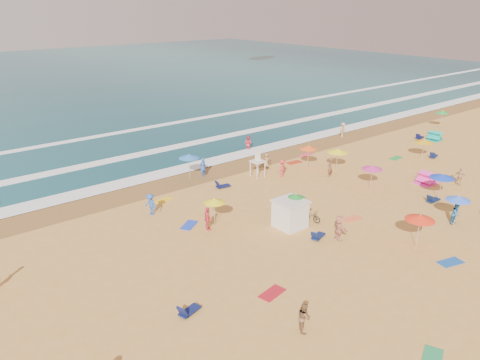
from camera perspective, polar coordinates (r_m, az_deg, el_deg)
ground at (r=38.68m, az=9.01°, el=-3.58°), size 220.00×220.00×0.00m
ocean at (r=111.69m, az=-25.05°, el=10.83°), size 220.00×140.00×0.18m
wet_sand at (r=47.28m, az=-2.14°, el=1.30°), size 220.00×220.00×0.00m
surf_foam at (r=54.25m, az=-7.73°, el=3.82°), size 200.00×18.70×0.05m
cabana at (r=35.21m, az=6.13°, el=-4.19°), size 2.00×2.00×2.00m
cabana_roof at (r=34.78m, az=6.20°, el=-2.61°), size 2.20×2.20×0.12m
bicycle at (r=36.50m, az=8.56°, el=-4.28°), size 0.96×1.89×0.95m
lifeguard_stand at (r=45.03m, az=2.16°, el=1.69°), size 1.20×1.20×2.10m
beach_umbrellas at (r=37.85m, az=10.64°, el=-0.73°), size 68.03×31.98×0.77m
loungers at (r=39.96m, az=15.94°, el=-3.07°), size 42.56×24.56×0.34m
towels at (r=39.36m, az=11.26°, el=-3.27°), size 29.24×27.02×0.03m
popup_tents at (r=54.43m, az=22.26°, el=3.03°), size 16.27×9.07×1.20m
beachgoers at (r=40.17m, az=3.47°, el=-1.09°), size 42.94×27.16×2.14m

